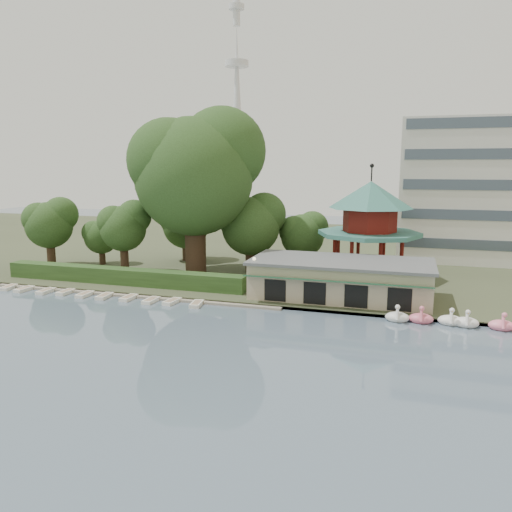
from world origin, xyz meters
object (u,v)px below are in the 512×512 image
at_px(pavilion, 370,220).
at_px(boathouse, 341,278).
at_px(dock, 130,295).
at_px(big_tree, 196,168).

bearing_deg(pavilion, boathouse, -101.28).
bearing_deg(boathouse, dock, -167.76).
relative_size(boathouse, big_tree, 0.90).
bearing_deg(big_tree, pavilion, 10.26).
distance_m(dock, big_tree, 17.70).
xyz_separation_m(boathouse, pavilion, (2.00, 10.03, 5.11)).
xyz_separation_m(dock, big_tree, (3.20, 11.04, 13.46)).
bearing_deg(boathouse, pavilion, 78.72).
relative_size(dock, pavilion, 2.52).
distance_m(boathouse, pavilion, 11.43).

